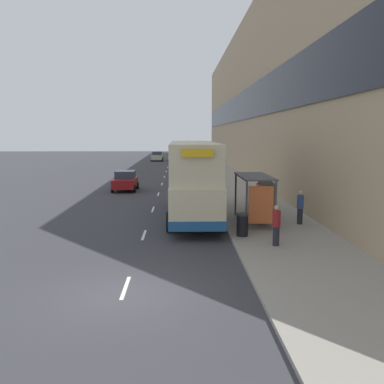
# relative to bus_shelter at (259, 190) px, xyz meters

# --- Properties ---
(ground_plane) EXTENTS (220.00, 220.00, 0.00)m
(ground_plane) POSITION_rel_bus_shelter_xyz_m (-5.77, -9.47, -1.88)
(ground_plane) COLOR #38383D
(pavement) EXTENTS (5.00, 93.00, 0.14)m
(pavement) POSITION_rel_bus_shelter_xyz_m (0.73, 29.03, -1.81)
(pavement) COLOR gray
(pavement) RESTS_ON ground_plane
(terrace_facade) EXTENTS (3.10, 93.00, 17.81)m
(terrace_facade) POSITION_rel_bus_shelter_xyz_m (4.72, 29.03, 7.02)
(terrace_facade) COLOR tan
(terrace_facade) RESTS_ON ground_plane
(lane_mark_0) EXTENTS (0.12, 2.00, 0.01)m
(lane_mark_0) POSITION_rel_bus_shelter_xyz_m (-5.77, -8.85, -1.87)
(lane_mark_0) COLOR silver
(lane_mark_0) RESTS_ON ground_plane
(lane_mark_1) EXTENTS (0.12, 2.00, 0.01)m
(lane_mark_1) POSITION_rel_bus_shelter_xyz_m (-5.77, -1.82, -1.87)
(lane_mark_1) COLOR silver
(lane_mark_1) RESTS_ON ground_plane
(lane_mark_2) EXTENTS (0.12, 2.00, 0.01)m
(lane_mark_2) POSITION_rel_bus_shelter_xyz_m (-5.77, 5.20, -1.87)
(lane_mark_2) COLOR silver
(lane_mark_2) RESTS_ON ground_plane
(lane_mark_3) EXTENTS (0.12, 2.00, 0.01)m
(lane_mark_3) POSITION_rel_bus_shelter_xyz_m (-5.77, 12.23, -1.87)
(lane_mark_3) COLOR silver
(lane_mark_3) RESTS_ON ground_plane
(lane_mark_4) EXTENTS (0.12, 2.00, 0.01)m
(lane_mark_4) POSITION_rel_bus_shelter_xyz_m (-5.77, 19.25, -1.87)
(lane_mark_4) COLOR silver
(lane_mark_4) RESTS_ON ground_plane
(lane_mark_5) EXTENTS (0.12, 2.00, 0.01)m
(lane_mark_5) POSITION_rel_bus_shelter_xyz_m (-5.77, 26.28, -1.87)
(lane_mark_5) COLOR silver
(lane_mark_5) RESTS_ON ground_plane
(lane_mark_6) EXTENTS (0.12, 2.00, 0.01)m
(lane_mark_6) POSITION_rel_bus_shelter_xyz_m (-5.77, 33.30, -1.87)
(lane_mark_6) COLOR silver
(lane_mark_6) RESTS_ON ground_plane
(lane_mark_7) EXTENTS (0.12, 2.00, 0.01)m
(lane_mark_7) POSITION_rel_bus_shelter_xyz_m (-5.77, 40.33, -1.87)
(lane_mark_7) COLOR silver
(lane_mark_7) RESTS_ON ground_plane
(bus_shelter) EXTENTS (1.60, 4.20, 2.48)m
(bus_shelter) POSITION_rel_bus_shelter_xyz_m (0.00, 0.00, 0.00)
(bus_shelter) COLOR #4C4C51
(bus_shelter) RESTS_ON ground_plane
(double_decker_bus_near) EXTENTS (2.85, 11.52, 4.30)m
(double_decker_bus_near) POSITION_rel_bus_shelter_xyz_m (-3.30, 2.39, 0.41)
(double_decker_bus_near) COLOR beige
(double_decker_bus_near) RESTS_ON ground_plane
(car_0) EXTENTS (2.03, 4.10, 1.69)m
(car_0) POSITION_rel_bus_shelter_xyz_m (-3.13, 12.93, -1.04)
(car_0) COLOR #B7B799
(car_0) RESTS_ON ground_plane
(car_1) EXTENTS (2.10, 4.28, 1.72)m
(car_1) POSITION_rel_bus_shelter_xyz_m (-8.08, 55.29, -1.02)
(car_1) COLOR #B7B799
(car_1) RESTS_ON ground_plane
(car_2) EXTENTS (2.02, 3.96, 1.67)m
(car_2) POSITION_rel_bus_shelter_xyz_m (-8.68, 14.55, -1.05)
(car_2) COLOR maroon
(car_2) RESTS_ON ground_plane
(pedestrian_at_shelter) EXTENTS (0.31, 0.31, 1.58)m
(pedestrian_at_shelter) POSITION_rel_bus_shelter_xyz_m (0.78, 4.10, -0.93)
(pedestrian_at_shelter) COLOR #23232D
(pedestrian_at_shelter) RESTS_ON ground_plane
(pedestrian_1) EXTENTS (0.34, 0.34, 1.73)m
(pedestrian_1) POSITION_rel_bus_shelter_xyz_m (2.14, -0.17, -0.85)
(pedestrian_1) COLOR #23232D
(pedestrian_1) RESTS_ON ground_plane
(pedestrian_2) EXTENTS (0.35, 0.35, 1.76)m
(pedestrian_2) POSITION_rel_bus_shelter_xyz_m (1.00, 5.11, -0.84)
(pedestrian_2) COLOR #23232D
(pedestrian_2) RESTS_ON ground_plane
(pedestrian_3) EXTENTS (0.34, 0.34, 1.70)m
(pedestrian_3) POSITION_rel_bus_shelter_xyz_m (-0.06, -4.44, -0.87)
(pedestrian_3) COLOR #23232D
(pedestrian_3) RESTS_ON ground_plane
(pedestrian_4) EXTENTS (0.36, 0.36, 1.84)m
(pedestrian_4) POSITION_rel_bus_shelter_xyz_m (1.37, 2.81, -0.79)
(pedestrian_4) COLOR #23232D
(pedestrian_4) RESTS_ON ground_plane
(litter_bin) EXTENTS (0.55, 0.55, 1.05)m
(litter_bin) POSITION_rel_bus_shelter_xyz_m (-1.22, -2.71, -1.21)
(litter_bin) COLOR black
(litter_bin) RESTS_ON ground_plane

